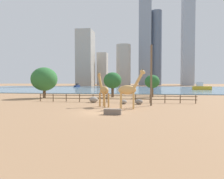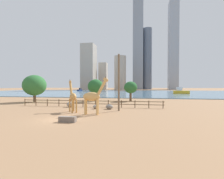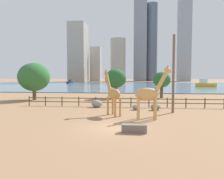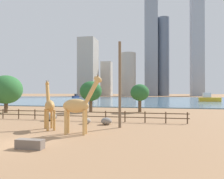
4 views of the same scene
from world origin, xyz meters
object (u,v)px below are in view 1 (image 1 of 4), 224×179
at_px(boulder_small, 139,102).
at_px(feeding_trough, 113,112).
at_px(tree_left_large, 152,82).
at_px(boat_ferry, 77,86).
at_px(boulder_by_pole, 94,100).
at_px(giraffe_tall, 129,90).
at_px(utility_pole, 151,75).
at_px(boat_sailboat, 201,87).
at_px(tree_right_tall, 113,81).
at_px(giraffe_companion, 104,90).
at_px(tree_center_broad, 44,79).
at_px(boulder_near_fence, 124,102).

xyz_separation_m(boulder_small, feeding_trough, (-2.47, -10.69, -0.09)).
height_order(tree_left_large, boat_ferry, tree_left_large).
bearing_deg(boulder_by_pole, giraffe_tall, -49.61).
xyz_separation_m(tree_left_large, boat_ferry, (-40.19, 73.15, -2.48)).
xyz_separation_m(utility_pole, boulder_small, (-1.76, 1.58, -3.93)).
relative_size(boulder_by_pole, feeding_trough, 0.79).
xyz_separation_m(tree_left_large, boat_sailboat, (20.14, 40.25, -2.16)).
distance_m(boulder_by_pole, tree_right_tall, 12.57).
distance_m(feeding_trough, boat_ferry, 105.14).
bearing_deg(feeding_trough, boat_ferry, 109.59).
xyz_separation_m(giraffe_companion, boat_ferry, (-33.01, 92.24, -1.37)).
relative_size(boulder_small, boat_sailboat, 0.17).
distance_m(boulder_small, boat_ferry, 96.08).
height_order(giraffe_companion, boat_sailboat, giraffe_companion).
bearing_deg(tree_right_tall, feeding_trough, -81.67).
bearing_deg(boat_ferry, feeding_trough, 32.37).
xyz_separation_m(boulder_by_pole, tree_right_tall, (1.38, 12.09, 3.16)).
xyz_separation_m(boulder_small, boat_ferry, (-37.72, 88.36, 0.50)).
distance_m(boulder_by_pole, tree_center_broad, 14.85).
distance_m(tree_center_broad, tree_right_tall, 14.35).
bearing_deg(boulder_by_pole, boat_sailboat, 60.77).
bearing_deg(feeding_trough, boulder_near_fence, 89.13).
height_order(giraffe_companion, boulder_by_pole, giraffe_companion).
height_order(boulder_near_fence, tree_left_large, tree_left_large).
relative_size(boulder_near_fence, feeding_trough, 0.52).
height_order(boulder_small, boat_sailboat, boat_sailboat).
height_order(tree_center_broad, boat_ferry, tree_center_broad).
bearing_deg(boulder_near_fence, tree_center_broad, 151.82).
bearing_deg(giraffe_tall, boulder_near_fence, 98.23).
bearing_deg(boulder_by_pole, feeding_trough, -68.24).
distance_m(giraffe_tall, tree_left_large, 21.19).
distance_m(utility_pole, tree_left_large, 16.83).
distance_m(giraffe_companion, boat_ferry, 97.98).
bearing_deg(tree_right_tall, tree_center_broad, -161.97).
distance_m(tree_center_broad, boat_ferry, 81.03).
bearing_deg(utility_pole, boulder_near_fence, 157.60).
xyz_separation_m(giraffe_tall, tree_right_tall, (-4.94, 19.51, 1.23)).
bearing_deg(utility_pole, tree_right_tall, 116.89).
distance_m(boulder_by_pole, boat_ferry, 91.73).
bearing_deg(giraffe_companion, boulder_near_fence, -67.65).
relative_size(giraffe_tall, utility_pole, 0.59).
xyz_separation_m(utility_pole, boat_ferry, (-39.49, 89.94, -3.43)).
xyz_separation_m(boulder_by_pole, boat_sailboat, (30.04, 53.68, 0.74)).
bearing_deg(boulder_by_pole, boat_ferry, 109.27).
xyz_separation_m(giraffe_tall, utility_pole, (2.89, 4.07, 1.91)).
xyz_separation_m(giraffe_companion, tree_center_broad, (-14.99, 13.30, 1.66)).
bearing_deg(boulder_small, boulder_by_pole, 166.61).
distance_m(utility_pole, boulder_by_pole, 10.53).
xyz_separation_m(giraffe_tall, giraffe_companion, (-3.58, 1.77, -0.15)).
height_order(boulder_small, feeding_trough, boulder_small).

